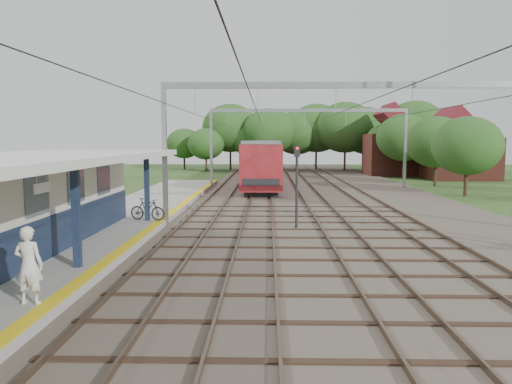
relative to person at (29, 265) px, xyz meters
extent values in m
plane|color=#2D4C1E|center=(5.72, -2.50, -1.30)|extent=(160.00, 160.00, 0.00)
cube|color=#473D33|center=(9.72, 27.50, -1.25)|extent=(18.00, 90.00, 0.10)
cube|color=gray|center=(-1.78, 11.50, -1.12)|extent=(5.00, 52.00, 0.35)
cube|color=yellow|center=(0.47, 11.50, -0.94)|extent=(0.45, 52.00, 0.01)
cube|color=#111D36|center=(-1.56, 4.50, -0.25)|extent=(0.06, 18.00, 1.40)
cube|color=slate|center=(-1.55, 4.50, 1.25)|extent=(0.05, 16.00, 1.30)
cube|color=#111D36|center=(-0.18, 3.50, 0.65)|extent=(0.22, 0.22, 3.20)
cube|color=#111D36|center=(-0.18, 12.50, 0.65)|extent=(0.22, 0.22, 3.20)
cube|color=silver|center=(-2.08, 3.50, 2.37)|extent=(6.40, 20.00, 0.24)
cube|color=white|center=(-0.28, 1.50, 1.70)|extent=(0.06, 0.85, 0.26)
cube|color=brown|center=(1.50, 27.50, -1.12)|extent=(0.07, 88.00, 0.15)
cube|color=brown|center=(2.94, 27.50, -1.12)|extent=(0.07, 88.00, 0.15)
cube|color=brown|center=(4.50, 27.50, -1.12)|extent=(0.07, 88.00, 0.15)
cube|color=brown|center=(5.94, 27.50, -1.12)|extent=(0.07, 88.00, 0.15)
cube|color=brown|center=(8.20, 27.50, -1.12)|extent=(0.07, 88.00, 0.15)
cube|color=brown|center=(9.64, 27.50, -1.12)|extent=(0.07, 88.00, 0.15)
cube|color=brown|center=(11.80, 27.50, -1.12)|extent=(0.07, 88.00, 0.15)
cube|color=brown|center=(13.24, 27.50, -1.12)|extent=(0.07, 88.00, 0.15)
cube|color=gray|center=(0.72, 12.50, 2.20)|extent=(0.22, 0.22, 7.00)
cube|color=gray|center=(9.22, 12.50, 5.55)|extent=(17.00, 0.20, 0.30)
cube|color=gray|center=(0.72, 32.50, 2.20)|extent=(0.22, 0.22, 7.00)
cube|color=gray|center=(17.72, 32.50, 2.20)|extent=(0.22, 0.22, 7.00)
cube|color=gray|center=(9.22, 32.50, 5.55)|extent=(17.00, 0.20, 0.30)
cylinder|color=black|center=(2.22, 27.50, 4.20)|extent=(0.02, 88.00, 0.02)
cylinder|color=black|center=(5.22, 27.50, 4.20)|extent=(0.02, 88.00, 0.02)
cylinder|color=black|center=(8.92, 27.50, 4.20)|extent=(0.02, 88.00, 0.02)
cylinder|color=black|center=(12.52, 27.50, 4.20)|extent=(0.02, 88.00, 0.02)
cylinder|color=#382619|center=(-4.28, 58.50, 0.14)|extent=(0.28, 0.28, 2.88)
ellipsoid|color=#1E4E1C|center=(-4.28, 58.50, 3.66)|extent=(6.72, 6.72, 5.76)
cylinder|color=#382619|center=(1.72, 60.50, -0.04)|extent=(0.28, 0.28, 2.52)
ellipsoid|color=#1E4E1C|center=(1.72, 60.50, 3.04)|extent=(5.88, 5.88, 5.04)
cylinder|color=#382619|center=(7.72, 57.50, 0.32)|extent=(0.28, 0.28, 3.24)
ellipsoid|color=#1E4E1C|center=(7.72, 57.50, 4.28)|extent=(7.56, 7.56, 6.48)
cylinder|color=#382619|center=(13.72, 59.50, 0.05)|extent=(0.28, 0.28, 2.70)
ellipsoid|color=#1E4E1C|center=(13.72, 59.50, 3.35)|extent=(6.30, 6.30, 5.40)
cylinder|color=#382619|center=(20.22, 35.50, -0.04)|extent=(0.28, 0.28, 2.52)
ellipsoid|color=#1E4E1C|center=(20.22, 35.50, 3.04)|extent=(5.88, 5.88, 5.04)
cylinder|color=#382619|center=(20.72, 51.50, 0.14)|extent=(0.28, 0.28, 2.88)
ellipsoid|color=#1E4E1C|center=(20.72, 51.50, 3.66)|extent=(6.72, 6.72, 5.76)
cube|color=brown|center=(26.72, 43.50, 0.95)|extent=(7.00, 6.00, 4.50)
cube|color=maroon|center=(26.72, 43.50, 4.10)|extent=(4.99, 6.12, 4.99)
cube|color=brown|center=(21.72, 49.50, 1.20)|extent=(8.00, 6.00, 5.00)
cube|color=maroon|center=(21.72, 49.50, 4.60)|extent=(5.52, 6.12, 5.52)
imported|color=silver|center=(0.00, 0.00, 0.00)|extent=(0.71, 0.48, 1.90)
imported|color=black|center=(-0.18, 12.50, -0.40)|extent=(1.88, 0.92, 1.09)
cube|color=black|center=(5.22, 33.40, -0.98)|extent=(2.49, 17.77, 0.44)
cube|color=maroon|center=(5.22, 33.40, 0.96)|extent=(3.11, 19.32, 3.41)
cube|color=black|center=(5.22, 33.40, 1.32)|extent=(3.15, 17.77, 0.97)
cube|color=slate|center=(5.22, 33.40, 2.79)|extent=(2.86, 19.32, 0.28)
cube|color=black|center=(5.22, 53.32, -0.98)|extent=(2.49, 17.77, 0.44)
cube|color=maroon|center=(5.22, 53.32, 0.96)|extent=(3.11, 19.32, 3.41)
cube|color=black|center=(5.22, 53.32, 1.32)|extent=(3.15, 17.77, 0.97)
cube|color=slate|center=(5.22, 53.32, 2.79)|extent=(2.86, 19.32, 0.28)
cylinder|color=black|center=(7.07, 11.96, 0.51)|extent=(0.13, 0.13, 3.63)
cube|color=black|center=(7.07, 11.96, 2.43)|extent=(0.28, 0.18, 0.50)
sphere|color=red|center=(7.07, 11.86, 2.58)|extent=(0.13, 0.13, 0.13)
camera|label=1|loc=(5.69, -11.50, 2.96)|focal=35.00mm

